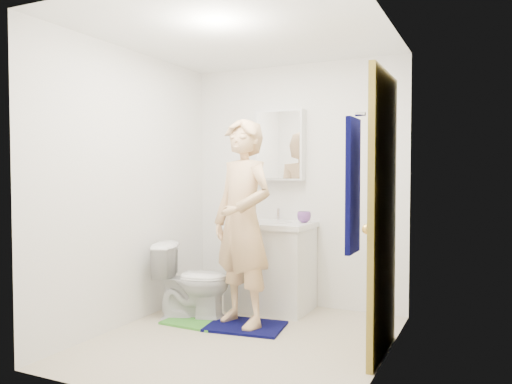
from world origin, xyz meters
TOP-DOWN VIEW (x-y plane):
  - floor at (0.00, 0.00)m, footprint 2.20×2.40m
  - ceiling at (0.00, 0.00)m, footprint 2.20×2.40m
  - wall_back at (0.00, 1.21)m, footprint 2.20×0.02m
  - wall_front at (0.00, -1.21)m, footprint 2.20×0.02m
  - wall_left at (-1.11, 0.00)m, footprint 0.02×2.40m
  - wall_right at (1.11, 0.00)m, footprint 0.02×2.40m
  - vanity_cabinet at (-0.15, 0.91)m, footprint 0.75×0.55m
  - countertop at (-0.15, 0.91)m, footprint 0.79×0.59m
  - sink_basin at (-0.15, 0.91)m, footprint 0.40×0.40m
  - faucet at (-0.15, 1.09)m, footprint 0.03×0.03m
  - medicine_cabinet at (-0.15, 1.14)m, footprint 0.50×0.12m
  - mirror_panel at (-0.15, 1.08)m, footprint 0.46×0.01m
  - door at (1.07, 0.15)m, footprint 0.05×0.80m
  - door_knob at (1.03, -0.17)m, footprint 0.07×0.07m
  - towel at (1.03, -0.57)m, footprint 0.03×0.24m
  - towel_hook at (1.07, -0.57)m, footprint 0.06×0.02m
  - toilet at (-0.67, 0.34)m, footprint 0.76×0.57m
  - bath_mat at (-0.11, 0.29)m, footprint 0.70×0.54m
  - green_rug at (-0.58, 0.25)m, footprint 0.53×0.45m
  - soap_dispenser at (-0.45, 0.90)m, footprint 0.09×0.09m
  - toothbrush_cup at (0.15, 1.01)m, footprint 0.16×0.16m
  - man at (-0.15, 0.31)m, footprint 0.75×0.63m

SIDE VIEW (x-z plane):
  - floor at x=0.00m, z-range -0.02..0.00m
  - green_rug at x=-0.58m, z-range 0.00..0.02m
  - bath_mat at x=-0.11m, z-range 0.00..0.02m
  - toilet at x=-0.67m, z-range 0.00..0.69m
  - vanity_cabinet at x=-0.15m, z-range 0.00..0.80m
  - countertop at x=-0.15m, z-range 0.80..0.85m
  - sink_basin at x=-0.15m, z-range 0.83..0.86m
  - toothbrush_cup at x=0.15m, z-range 0.85..0.95m
  - man at x=-0.15m, z-range 0.02..1.78m
  - faucet at x=-0.15m, z-range 0.85..0.97m
  - soap_dispenser at x=-0.45m, z-range 0.85..1.04m
  - door_knob at x=1.03m, z-range 0.91..0.98m
  - door at x=1.07m, z-range 0.00..2.05m
  - wall_back at x=0.00m, z-range 0.00..2.40m
  - wall_front at x=0.00m, z-range 0.00..2.40m
  - wall_left at x=-1.11m, z-range 0.00..2.40m
  - wall_right at x=1.11m, z-range 0.00..2.40m
  - towel at x=1.03m, z-range 0.85..1.65m
  - medicine_cabinet at x=-0.15m, z-range 1.25..1.95m
  - mirror_panel at x=-0.15m, z-range 1.27..1.93m
  - towel_hook at x=1.07m, z-range 1.66..1.68m
  - ceiling at x=0.00m, z-range 2.40..2.42m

